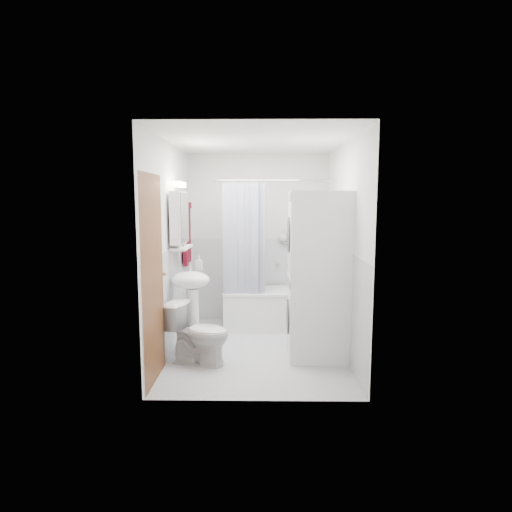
{
  "coord_description": "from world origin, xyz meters",
  "views": [
    {
      "loc": [
        0.06,
        -4.86,
        1.75
      ],
      "look_at": [
        -0.02,
        0.15,
        1.1
      ],
      "focal_mm": 30.0,
      "sensor_mm": 36.0,
      "label": 1
    }
  ],
  "objects_px": {
    "bathtub": "(274,306)",
    "sink": "(191,293)",
    "washer_dryer": "(318,275)",
    "toilet": "(199,333)"
  },
  "relations": [
    {
      "from": "sink",
      "to": "washer_dryer",
      "type": "height_order",
      "value": "washer_dryer"
    },
    {
      "from": "bathtub",
      "to": "toilet",
      "type": "distance_m",
      "value": 1.58
    },
    {
      "from": "sink",
      "to": "toilet",
      "type": "xyz_separation_m",
      "value": [
        0.13,
        -0.33,
        -0.38
      ]
    },
    {
      "from": "sink",
      "to": "washer_dryer",
      "type": "distance_m",
      "value": 1.45
    },
    {
      "from": "bathtub",
      "to": "sink",
      "type": "xyz_separation_m",
      "value": [
        -0.98,
        -1.01,
        0.41
      ]
    },
    {
      "from": "bathtub",
      "to": "washer_dryer",
      "type": "xyz_separation_m",
      "value": [
        0.45,
        -1.1,
        0.63
      ]
    },
    {
      "from": "sink",
      "to": "bathtub",
      "type": "bearing_deg",
      "value": 46.05
    },
    {
      "from": "washer_dryer",
      "to": "toilet",
      "type": "bearing_deg",
      "value": -169.19
    },
    {
      "from": "sink",
      "to": "toilet",
      "type": "height_order",
      "value": "sink"
    },
    {
      "from": "bathtub",
      "to": "washer_dryer",
      "type": "bearing_deg",
      "value": -67.59
    }
  ]
}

